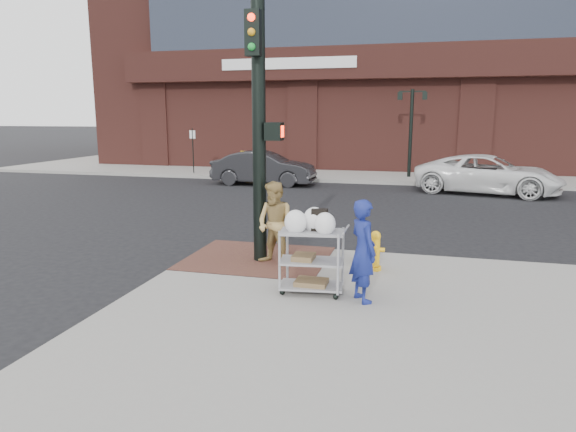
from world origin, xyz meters
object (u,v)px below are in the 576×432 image
(utility_cart, at_px, (312,255))
(fire_hydrant, at_px, (375,250))
(woman_blue, at_px, (363,251))
(minivan_white, at_px, (488,174))
(pedestrian_tan, at_px, (275,224))
(traffic_signal_pole, at_px, (260,124))
(lamp_post, at_px, (411,123))
(sedan_dark, at_px, (264,168))

(utility_cart, bearing_deg, fire_hydrant, 59.89)
(woman_blue, height_order, minivan_white, woman_blue)
(minivan_white, xyz_separation_m, utility_cart, (-4.18, -13.20, 0.04))
(pedestrian_tan, relative_size, utility_cart, 1.16)
(traffic_signal_pole, distance_m, minivan_white, 13.03)
(woman_blue, relative_size, minivan_white, 0.30)
(minivan_white, distance_m, utility_cart, 13.85)
(lamp_post, relative_size, traffic_signal_pole, 0.80)
(pedestrian_tan, xyz_separation_m, minivan_white, (5.18, 11.81, -0.21))
(minivan_white, height_order, utility_cart, utility_cart)
(woman_blue, bearing_deg, utility_cart, 44.96)
(pedestrian_tan, xyz_separation_m, fire_hydrant, (1.89, 0.14, -0.43))
(lamp_post, bearing_deg, woman_blue, -90.91)
(traffic_signal_pole, height_order, fire_hydrant, traffic_signal_pole)
(utility_cart, bearing_deg, woman_blue, -10.20)
(pedestrian_tan, height_order, utility_cart, pedestrian_tan)
(traffic_signal_pole, distance_m, pedestrian_tan, 1.92)
(fire_hydrant, bearing_deg, minivan_white, 74.26)
(sedan_dark, bearing_deg, minivan_white, -92.02)
(woman_blue, bearing_deg, minivan_white, -48.89)
(woman_blue, relative_size, pedestrian_tan, 0.99)
(traffic_signal_pole, relative_size, minivan_white, 0.93)
(utility_cart, bearing_deg, minivan_white, 72.44)
(pedestrian_tan, xyz_separation_m, utility_cart, (1.00, -1.39, -0.18))
(traffic_signal_pole, distance_m, utility_cart, 2.94)
(pedestrian_tan, xyz_separation_m, sedan_dark, (-3.98, 12.09, -0.23))
(traffic_signal_pole, height_order, woman_blue, traffic_signal_pole)
(woman_blue, xyz_separation_m, sedan_dark, (-5.82, 13.63, -0.22))
(pedestrian_tan, distance_m, utility_cart, 1.72)
(traffic_signal_pole, xyz_separation_m, pedestrian_tan, (0.36, -0.21, -1.87))
(minivan_white, xyz_separation_m, fire_hydrant, (-3.29, -11.67, -0.22))
(minivan_white, bearing_deg, pedestrian_tan, 169.17)
(lamp_post, height_order, traffic_signal_pole, traffic_signal_pole)
(traffic_signal_pole, bearing_deg, pedestrian_tan, -30.27)
(lamp_post, distance_m, woman_blue, 17.06)
(traffic_signal_pole, height_order, minivan_white, traffic_signal_pole)
(traffic_signal_pole, bearing_deg, fire_hydrant, -1.75)
(utility_cart, bearing_deg, lamp_post, 86.22)
(sedan_dark, relative_size, utility_cart, 3.19)
(traffic_signal_pole, relative_size, utility_cart, 3.57)
(utility_cart, bearing_deg, sedan_dark, 110.29)
(woman_blue, distance_m, utility_cart, 0.87)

